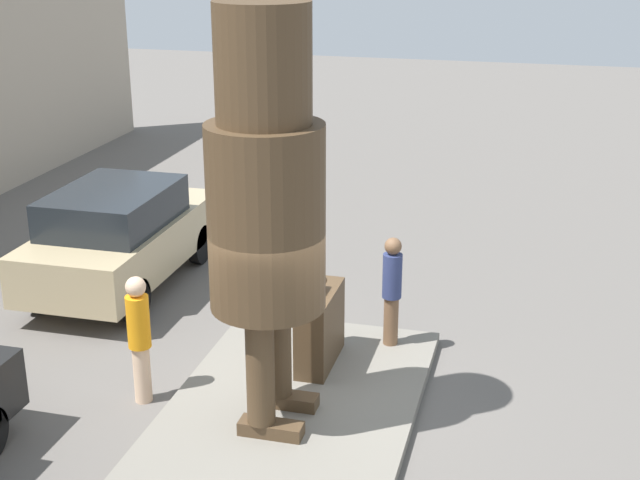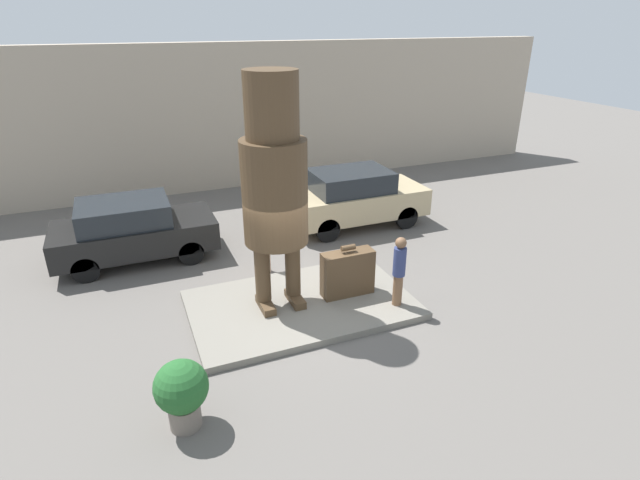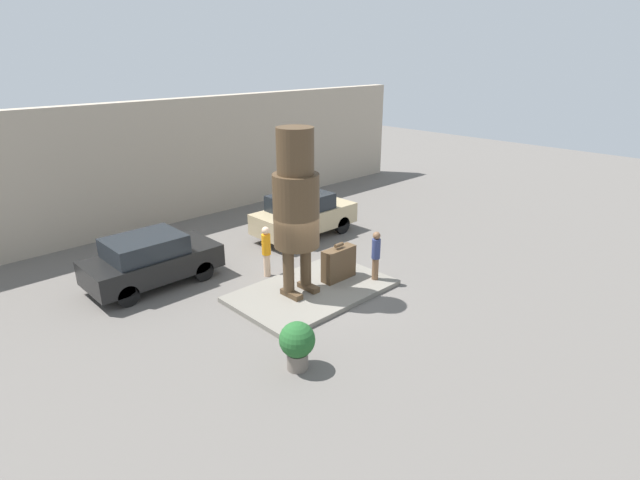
% 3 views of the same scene
% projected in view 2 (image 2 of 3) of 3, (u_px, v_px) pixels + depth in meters
% --- Properties ---
extents(ground_plane, '(60.00, 60.00, 0.00)m').
position_uv_depth(ground_plane, '(301.00, 307.00, 10.98)').
color(ground_plane, '#605B56').
extents(pedestal, '(4.78, 3.00, 0.15)m').
position_uv_depth(pedestal, '(301.00, 305.00, 10.95)').
color(pedestal, slate).
rests_on(pedestal, ground_plane).
extents(building_backdrop, '(28.00, 0.60, 5.09)m').
position_uv_depth(building_backdrop, '(210.00, 119.00, 17.72)').
color(building_backdrop, tan).
rests_on(building_backdrop, ground_plane).
extents(statue_figure, '(1.31, 1.31, 4.85)m').
position_uv_depth(statue_figure, '(274.00, 177.00, 9.73)').
color(statue_figure, '#4C3823').
rests_on(statue_figure, pedestal).
extents(giant_suitcase, '(1.17, 0.41, 1.20)m').
position_uv_depth(giant_suitcase, '(348.00, 273.00, 11.03)').
color(giant_suitcase, '#4C3823').
rests_on(giant_suitcase, pedestal).
extents(tourist, '(0.27, 0.27, 1.58)m').
position_uv_depth(tourist, '(399.00, 269.00, 10.48)').
color(tourist, brown).
rests_on(tourist, pedestal).
extents(parked_car_black, '(4.02, 1.88, 1.62)m').
position_uv_depth(parked_car_black, '(132.00, 229.00, 12.83)').
color(parked_car_black, black).
rests_on(parked_car_black, ground_plane).
extents(parked_car_tan, '(4.14, 1.84, 1.73)m').
position_uv_depth(parked_car_tan, '(355.00, 197.00, 14.97)').
color(parked_car_tan, tan).
rests_on(parked_car_tan, ground_plane).
extents(planter_pot, '(0.83, 0.83, 1.18)m').
position_uv_depth(planter_pot, '(182.00, 391.00, 7.53)').
color(planter_pot, '#70665B').
rests_on(planter_pot, ground_plane).
extents(worker_hivis, '(0.29, 0.29, 1.70)m').
position_uv_depth(worker_hivis, '(265.00, 238.00, 12.15)').
color(worker_hivis, beige).
rests_on(worker_hivis, ground_plane).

